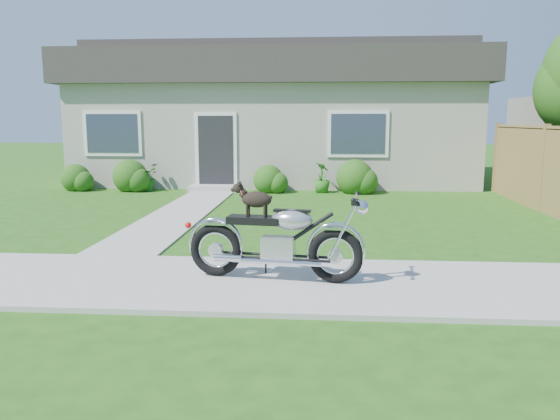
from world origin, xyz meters
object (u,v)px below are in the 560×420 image
object	(u,v)px
potted_plant_left	(146,177)
potted_plant_right	(322,177)
fence	(544,169)
house	(277,115)
motorcycle_with_dog	(277,239)

from	to	relation	value
potted_plant_left	potted_plant_right	size ratio (longest dim) A/B	0.91
fence	potted_plant_left	world-z (taller)	fence
house	fence	xyz separation A→B (m)	(6.30, -6.24, -1.22)
house	potted_plant_right	distance (m)	4.15
fence	potted_plant_right	world-z (taller)	fence
house	potted_plant_right	xyz separation A→B (m)	(1.52, -3.44, -1.73)
fence	potted_plant_left	size ratio (longest dim) A/B	8.57
potted_plant_left	potted_plant_right	xyz separation A→B (m)	(4.94, 0.00, 0.04)
fence	motorcycle_with_dog	distance (m)	7.83
potted_plant_left	house	bearing A→B (deg)	45.23
motorcycle_with_dog	potted_plant_left	bearing A→B (deg)	124.87
house	potted_plant_right	world-z (taller)	house
potted_plant_left	motorcycle_with_dog	size ratio (longest dim) A/B	0.35
house	motorcycle_with_dog	distance (m)	12.10
fence	motorcycle_with_dog	size ratio (longest dim) A/B	2.98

